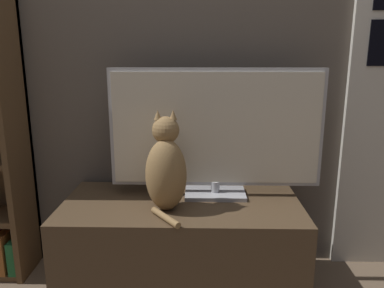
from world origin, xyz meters
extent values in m
cube|color=#60564C|center=(0.00, 1.22, 1.30)|extent=(4.80, 0.05, 2.60)
cube|color=brown|center=(0.00, 0.90, 0.23)|extent=(1.15, 0.56, 0.47)
cube|color=#B7B7BC|center=(0.17, 0.99, 0.48)|extent=(0.30, 0.18, 0.02)
cylinder|color=#B7B7BC|center=(0.17, 0.99, 0.52)|extent=(0.04, 0.04, 0.05)
cube|color=#B7B7BC|center=(0.17, 1.00, 0.81)|extent=(1.04, 0.02, 0.58)
cube|color=silver|center=(0.17, 0.99, 0.81)|extent=(1.00, 0.01, 0.54)
ellipsoid|color=#997547|center=(-0.06, 0.81, 0.64)|extent=(0.19, 0.18, 0.33)
ellipsoid|color=black|center=(-0.07, 0.87, 0.62)|extent=(0.10, 0.06, 0.18)
sphere|color=#997547|center=(-0.07, 0.85, 0.84)|extent=(0.13, 0.13, 0.12)
cone|color=#997547|center=(-0.10, 0.84, 0.90)|extent=(0.04, 0.04, 0.04)
cone|color=#997547|center=(-0.03, 0.85, 0.90)|extent=(0.04, 0.04, 0.04)
cylinder|color=#997547|center=(-0.06, 0.69, 0.48)|extent=(0.14, 0.18, 0.03)
cube|color=brown|center=(-0.85, 1.05, 0.78)|extent=(0.03, 0.28, 1.56)
cube|color=#AD662D|center=(-0.95, 1.04, 0.14)|extent=(0.05, 0.23, 0.21)
cube|color=#236B38|center=(-0.89, 1.01, 0.12)|extent=(0.05, 0.17, 0.18)
camera|label=1|loc=(0.09, -0.79, 1.17)|focal=35.00mm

